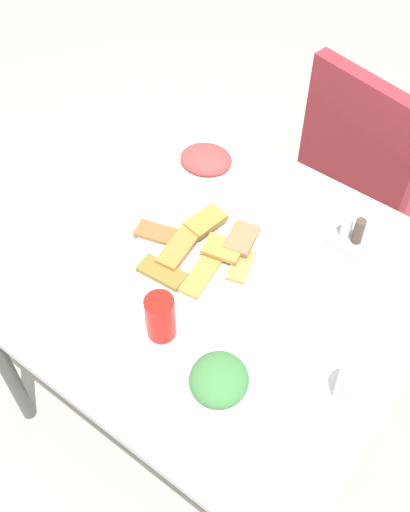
% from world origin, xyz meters
% --- Properties ---
extents(ground_plane, '(6.00, 6.00, 0.00)m').
position_xyz_m(ground_plane, '(0.00, 0.00, 0.00)').
color(ground_plane, '#AEAD9F').
extents(dining_table, '(1.03, 0.90, 0.75)m').
position_xyz_m(dining_table, '(0.00, 0.00, 0.67)').
color(dining_table, silver).
rests_on(dining_table, ground_plane).
extents(dining_chair, '(0.49, 0.49, 0.91)m').
position_xyz_m(dining_chair, '(0.06, 0.79, 0.52)').
color(dining_chair, '#9A2D37').
rests_on(dining_chair, ground_plane).
extents(pide_platter, '(0.33, 0.31, 0.04)m').
position_xyz_m(pide_platter, '(-0.05, 0.02, 0.77)').
color(pide_platter, white).
rests_on(pide_platter, dining_table).
extents(salad_plate_greens, '(0.20, 0.20, 0.06)m').
position_xyz_m(salad_plate_greens, '(0.20, -0.23, 0.77)').
color(salad_plate_greens, white).
rests_on(salad_plate_greens, dining_table).
extents(salad_plate_rice, '(0.20, 0.20, 0.05)m').
position_xyz_m(salad_plate_rice, '(-0.23, 0.28, 0.77)').
color(salad_plate_rice, white).
rests_on(salad_plate_rice, dining_table).
extents(soda_can, '(0.09, 0.09, 0.12)m').
position_xyz_m(soda_can, '(0.02, -0.21, 0.81)').
color(soda_can, red).
rests_on(soda_can, dining_table).
extents(drinking_glass, '(0.07, 0.07, 0.09)m').
position_xyz_m(drinking_glass, '(0.43, -0.09, 0.80)').
color(drinking_glass, silver).
rests_on(drinking_glass, dining_table).
extents(paper_napkin, '(0.16, 0.16, 0.00)m').
position_xyz_m(paper_napkin, '(-0.41, -0.26, 0.75)').
color(paper_napkin, white).
rests_on(paper_napkin, dining_table).
extents(fork, '(0.18, 0.04, 0.00)m').
position_xyz_m(fork, '(-0.41, -0.28, 0.76)').
color(fork, silver).
rests_on(fork, paper_napkin).
extents(spoon, '(0.16, 0.03, 0.00)m').
position_xyz_m(spoon, '(-0.41, -0.24, 0.76)').
color(spoon, silver).
rests_on(spoon, paper_napkin).
extents(condiment_caddy, '(0.10, 0.10, 0.09)m').
position_xyz_m(condiment_caddy, '(0.22, 0.28, 0.78)').
color(condiment_caddy, '#B2B2B7').
rests_on(condiment_caddy, dining_table).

